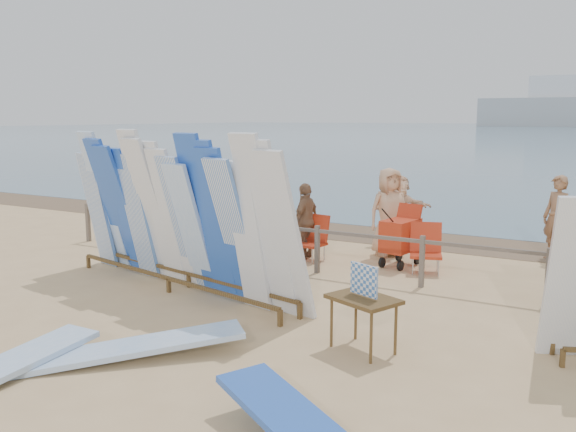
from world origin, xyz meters
The scene contains 17 objects.
ground centered at (0.00, 0.00, 0.00)m, with size 160.00×160.00×0.00m, color tan.
wet_sand_strip centered at (0.00, 7.20, 0.00)m, with size 40.00×2.60×0.01m, color brown.
distant_ship centered at (-12.00, 180.00, 5.31)m, with size 45.00×8.00×14.00m.
fence centered at (0.00, 3.00, 0.63)m, with size 12.08×0.08×0.90m.
main_surfboard_rack centered at (-1.52, 0.83, 1.21)m, with size 5.41×1.86×2.70m.
vendor_table centered at (2.22, -0.17, 0.37)m, with size 1.00×0.86×1.11m.
flat_board_b centered at (-0.13, -1.76, 0.00)m, with size 0.56×2.70×0.07m, color #95BDEE.
beach_chair_left centered at (-0.59, 3.87, 0.27)m, with size 0.66×0.68×0.92m.
beach_chair_right centered at (1.76, 4.03, 0.27)m, with size 0.74×0.76×0.92m.
stroller centered at (1.18, 4.29, 0.48)m, with size 0.74×0.96×1.20m.
beachgoer_5 centered at (0.41, 6.46, 0.79)m, with size 1.46×0.47×1.58m, color beige.
beachgoer_7 centered at (3.77, 6.35, 0.87)m, with size 0.63×0.35×1.74m, color #8C6042.
beachgoer_1 centered at (-2.91, 4.44, 0.86)m, with size 0.63×0.35×1.73m, color #8C6042.
beachgoer_0 centered at (-4.08, 4.55, 0.84)m, with size 0.82×0.39×1.67m, color tan.
beachgoer_4 centered at (-0.76, 3.99, 0.78)m, with size 0.91×0.40×1.56m, color #8C6042.
beachgoer_11 centered at (-4.46, 7.47, 0.94)m, with size 1.75×0.57×1.89m, color beige.
beachgoer_6 centered at (0.66, 5.04, 0.93)m, with size 0.91×0.43×1.85m, color tan.
Camera 1 is at (4.95, -6.97, 2.91)m, focal length 38.00 mm.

